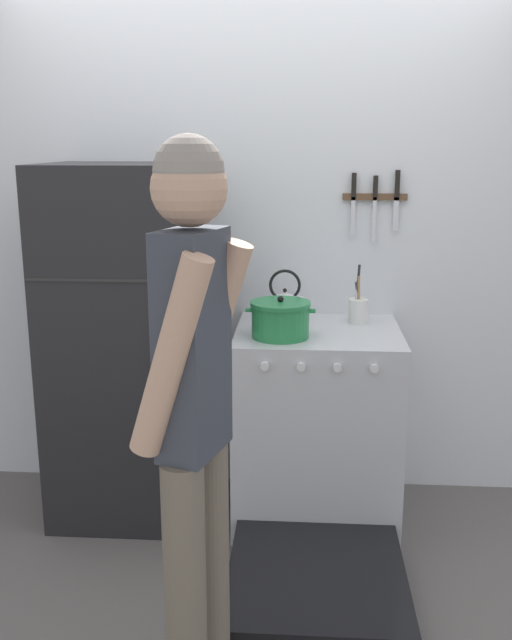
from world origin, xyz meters
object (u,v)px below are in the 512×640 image
object	(u,v)px
dutch_oven_pot	(280,319)
person	(194,405)
refrigerator	(126,344)
stove_range	(316,428)
tea_kettle	(285,306)
utensil_jar	(358,310)

from	to	relation	value
dutch_oven_pot	person	world-z (taller)	person
refrigerator	stove_range	bearing A→B (deg)	-3.33
person	tea_kettle	bearing A→B (deg)	7.81
utensil_jar	tea_kettle	bearing A→B (deg)	-178.93
utensil_jar	person	size ratio (longest dim) A/B	0.16
person	utensil_jar	bearing A→B (deg)	-5.34
utensil_jar	person	xyz separation A→B (m)	(-0.57, -1.39, 0.03)
tea_kettle	utensil_jar	xyz separation A→B (m)	(0.35, 0.01, -0.01)
utensil_jar	dutch_oven_pot	bearing A→B (deg)	-142.85
stove_range	utensil_jar	xyz separation A→B (m)	(0.19, 0.18, 0.54)
refrigerator	utensil_jar	world-z (taller)	refrigerator
dutch_oven_pot	utensil_jar	bearing A→B (deg)	37.15
tea_kettle	utensil_jar	bearing A→B (deg)	1.07
refrigerator	dutch_oven_pot	distance (m)	0.77
stove_range	tea_kettle	xyz separation A→B (m)	(-0.16, 0.17, 0.55)
dutch_oven_pot	stove_range	bearing A→B (deg)	28.93
dutch_oven_pot	tea_kettle	world-z (taller)	tea_kettle
dutch_oven_pot	utensil_jar	size ratio (longest dim) A/B	1.09
refrigerator	person	distance (m)	1.38
stove_range	person	xyz separation A→B (m)	(-0.39, -1.21, 0.56)
refrigerator	stove_range	xyz separation A→B (m)	(0.91, -0.05, -0.38)
dutch_oven_pot	tea_kettle	size ratio (longest dim) A/B	1.20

